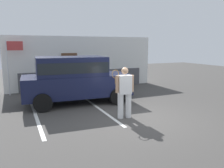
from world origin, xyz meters
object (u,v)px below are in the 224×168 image
Objects in this scene: parked_suv at (75,77)px; flag_pole at (11,57)px; potted_plant_by_porch at (129,82)px; tennis_player_man at (125,92)px.

parked_suv is 3.82m from flag_pole.
parked_suv is 6.90× the size of potted_plant_by_porch.
potted_plant_by_porch is 0.25× the size of flag_pole.
flag_pole is (-6.35, 0.69, 1.56)m from potted_plant_by_porch.
tennis_player_man is 0.64× the size of flag_pole.
potted_plant_by_porch is 6.58m from flag_pole.
potted_plant_by_porch is at bearing -6.22° from flag_pole.
flag_pole is at bearing 135.26° from parked_suv.
tennis_player_man is at bearing -65.60° from parked_suv.
potted_plant_by_porch is (2.83, 4.85, -0.56)m from tennis_player_man.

